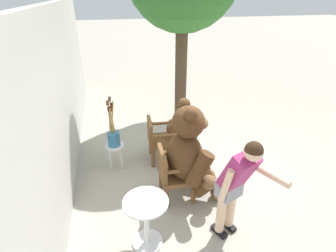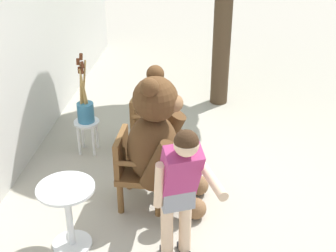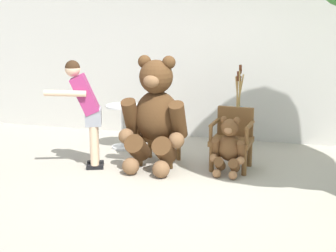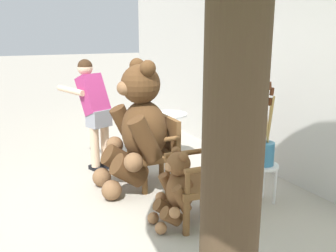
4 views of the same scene
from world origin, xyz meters
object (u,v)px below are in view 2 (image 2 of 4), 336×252
at_px(teddy_bear_small, 171,129).
at_px(person_visitor, 180,185).
at_px(round_side_table, 68,210).
at_px(teddy_bear_large, 160,143).
at_px(white_stool, 87,128).
at_px(wooden_chair_right, 150,123).
at_px(wooden_chair_left, 137,167).
at_px(brush_bucket, 85,108).

height_order(teddy_bear_small, person_visitor, person_visitor).
bearing_deg(round_side_table, teddy_bear_large, -45.60).
xyz_separation_m(teddy_bear_small, round_side_table, (-1.86, 0.83, 0.05)).
relative_size(teddy_bear_large, white_stool, 3.48).
bearing_deg(white_stool, person_visitor, -144.67).
bearing_deg(teddy_bear_large, teddy_bear_small, -0.92).
bearing_deg(teddy_bear_small, wooden_chair_right, 88.49).
relative_size(wooden_chair_left, wooden_chair_right, 1.00).
distance_m(person_visitor, brush_bucket, 2.42).
distance_m(wooden_chair_left, white_stool, 1.33).
height_order(person_visitor, white_stool, person_visitor).
height_order(teddy_bear_large, person_visitor, teddy_bear_large).
height_order(white_stool, round_side_table, round_side_table).
bearing_deg(round_side_table, wooden_chair_right, -16.36).
distance_m(white_stool, brush_bucket, 0.30).
relative_size(teddy_bear_small, round_side_table, 1.11).
xyz_separation_m(wooden_chair_left, wooden_chair_right, (1.06, -0.00, 0.00)).
xyz_separation_m(wooden_chair_left, teddy_bear_large, (-0.00, -0.27, 0.32)).
relative_size(wooden_chair_right, person_visitor, 0.56).
height_order(white_stool, brush_bucket, brush_bucket).
height_order(wooden_chair_right, teddy_bear_large, teddy_bear_large).
bearing_deg(wooden_chair_left, brush_bucket, 39.33).
distance_m(wooden_chair_left, teddy_bear_small, 1.10).
relative_size(wooden_chair_left, teddy_bear_large, 0.54).
relative_size(wooden_chair_left, white_stool, 1.87).
distance_m(teddy_bear_large, teddy_bear_small, 1.13).
height_order(wooden_chair_left, person_visitor, person_visitor).
bearing_deg(teddy_bear_large, wooden_chair_left, 89.08).
distance_m(wooden_chair_right, white_stool, 0.85).
xyz_separation_m(teddy_bear_large, person_visitor, (-0.93, -0.28, 0.13)).
bearing_deg(teddy_bear_small, brush_bucket, 91.48).
height_order(teddy_bear_large, round_side_table, teddy_bear_large).
bearing_deg(teddy_bear_small, teddy_bear_large, 179.08).
relative_size(teddy_bear_large, person_visitor, 1.04).
xyz_separation_m(white_stool, round_side_table, (-1.83, -0.29, 0.09)).
bearing_deg(wooden_chair_left, teddy_bear_small, -15.10).
height_order(teddy_bear_large, brush_bucket, teddy_bear_large).
relative_size(person_visitor, white_stool, 3.36).
xyz_separation_m(teddy_bear_large, round_side_table, (-0.80, 0.82, -0.34)).
xyz_separation_m(wooden_chair_right, person_visitor, (-2.00, -0.55, 0.45)).
height_order(person_visitor, round_side_table, person_visitor).
height_order(person_visitor, brush_bucket, person_visitor).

